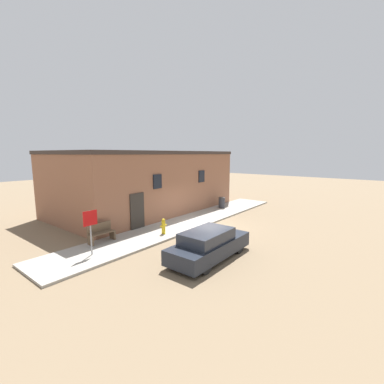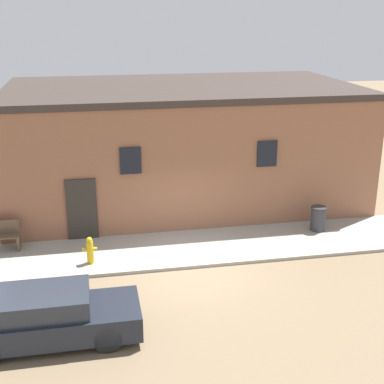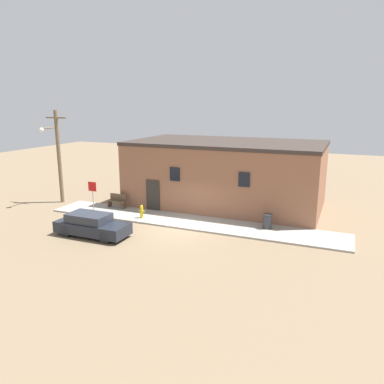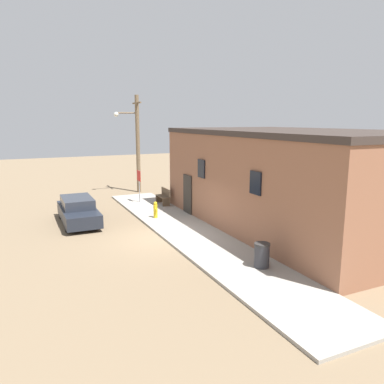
% 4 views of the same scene
% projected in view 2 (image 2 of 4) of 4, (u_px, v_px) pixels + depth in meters
% --- Properties ---
extents(ground_plane, '(80.00, 80.00, 0.00)m').
position_uv_depth(ground_plane, '(193.00, 269.00, 16.19)').
color(ground_plane, '#7A664C').
extents(sidewalk, '(19.21, 2.75, 0.11)m').
position_uv_depth(sidewalk, '(185.00, 248.00, 17.45)').
color(sidewalk, '#9E998E').
rests_on(sidewalk, ground).
extents(brick_building, '(13.51, 7.48, 4.66)m').
position_uv_depth(brick_building, '(182.00, 143.00, 21.54)').
color(brick_building, '#8E5B42').
rests_on(brick_building, ground).
extents(fire_hydrant, '(0.43, 0.21, 0.85)m').
position_uv_depth(fire_hydrant, '(90.00, 250.00, 16.21)').
color(fire_hydrant, gold).
rests_on(fire_hydrant, sidewalk).
extents(trash_bin, '(0.55, 0.55, 0.86)m').
position_uv_depth(trash_bin, '(318.00, 218.00, 18.65)').
color(trash_bin, '#333338').
rests_on(trash_bin, sidewalk).
extents(parked_car, '(4.25, 1.62, 1.28)m').
position_uv_depth(parked_car, '(47.00, 317.00, 12.53)').
color(parked_car, black).
rests_on(parked_car, ground).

